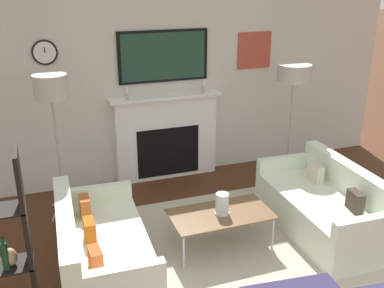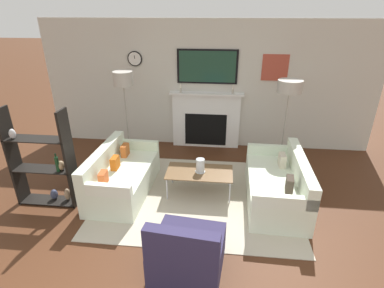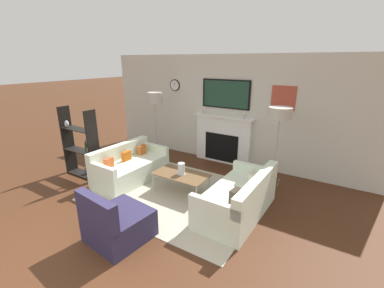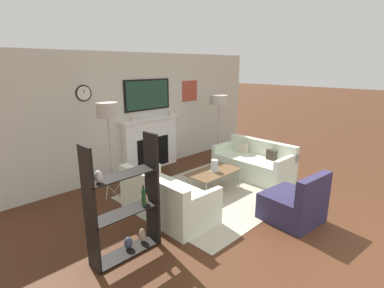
{
  "view_description": "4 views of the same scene",
  "coord_description": "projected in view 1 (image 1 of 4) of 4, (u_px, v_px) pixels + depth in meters",
  "views": [
    {
      "loc": [
        -1.69,
        -1.0,
        2.83
      ],
      "look_at": [
        -0.11,
        3.43,
        1.03
      ],
      "focal_mm": 42.0,
      "sensor_mm": 36.0,
      "label": 1
    },
    {
      "loc": [
        0.36,
        -1.41,
        2.87
      ],
      "look_at": [
        -0.15,
        3.31,
        0.71
      ],
      "focal_mm": 28.0,
      "sensor_mm": 36.0,
      "label": 2
    },
    {
      "loc": [
        2.66,
        -0.94,
        2.56
      ],
      "look_at": [
        0.14,
        3.1,
        0.99
      ],
      "focal_mm": 24.0,
      "sensor_mm": 36.0,
      "label": 3
    },
    {
      "loc": [
        -4.22,
        -0.69,
        2.44
      ],
      "look_at": [
        -0.03,
        3.43,
        0.87
      ],
      "focal_mm": 28.0,
      "sensor_mm": 36.0,
      "label": 4
    }
  ],
  "objects": [
    {
      "name": "floor_lamp_right",
      "position": [
        294.0,
        75.0,
        5.9
      ],
      "size": [
        0.45,
        0.45,
        1.71
      ],
      "color": "#9E998E",
      "rests_on": "ground_plane"
    },
    {
      "name": "hurricane_candle",
      "position": [
        222.0,
        205.0,
        4.78
      ],
      "size": [
        0.16,
        0.16,
        0.23
      ],
      "color": "silver",
      "rests_on": "coffee_table"
    },
    {
      "name": "coffee_table",
      "position": [
        221.0,
        215.0,
        4.83
      ],
      "size": [
        1.09,
        0.59,
        0.41
      ],
      "color": "brown",
      "rests_on": "ground_plane"
    },
    {
      "name": "floor_lamp_left",
      "position": [
        51.0,
        89.0,
        4.92
      ],
      "size": [
        0.37,
        0.37,
        1.8
      ],
      "color": "#9E998E",
      "rests_on": "ground_plane"
    },
    {
      "name": "fireplace_wall",
      "position": [
        164.0,
        94.0,
        6.31
      ],
      "size": [
        7.09,
        0.28,
        2.7
      ],
      "color": "beige",
      "rests_on": "ground_plane"
    },
    {
      "name": "couch_right",
      "position": [
        325.0,
        208.0,
        5.18
      ],
      "size": [
        0.9,
        1.73,
        0.78
      ],
      "color": "silver",
      "rests_on": "ground_plane"
    },
    {
      "name": "area_rug",
      "position": [
        222.0,
        251.0,
        4.87
      ],
      "size": [
        3.19,
        2.53,
        0.01
      ],
      "color": "#B9B099",
      "rests_on": "ground_plane"
    },
    {
      "name": "couch_left",
      "position": [
        100.0,
        252.0,
        4.37
      ],
      "size": [
        0.88,
        1.67,
        0.77
      ],
      "color": "silver",
      "rests_on": "ground_plane"
    }
  ]
}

